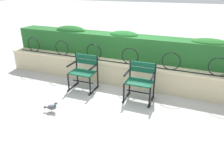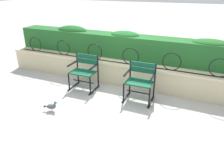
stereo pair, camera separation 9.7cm
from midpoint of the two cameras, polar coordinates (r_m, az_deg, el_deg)
ground_plane at (r=4.86m, az=-0.84°, el=-6.24°), size 60.00×60.00×0.00m
stone_wall at (r=5.40m, az=2.42°, el=0.37°), size 6.87×0.41×0.59m
iron_arch_fence at (r=5.25m, az=-0.28°, el=5.21°), size 6.34×0.02×0.42m
hedge_row at (r=5.62m, az=3.71°, el=7.90°), size 6.73×0.55×0.72m
park_chair_left at (r=5.17m, az=-8.17°, el=1.02°), size 0.63×0.53×0.84m
park_chair_right at (r=4.65m, az=7.05°, el=-1.49°), size 0.61×0.53×0.84m
pigeon_near_chairs at (r=4.48m, az=-16.66°, el=-8.40°), size 0.28×0.16×0.22m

